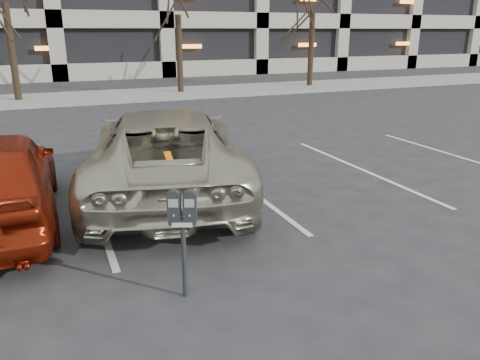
# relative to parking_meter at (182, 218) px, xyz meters

# --- Properties ---
(ground) EXTENTS (140.00, 140.00, 0.00)m
(ground) POSITION_rel_parking_meter_xyz_m (0.75, 1.14, -0.96)
(ground) COLOR #28282B
(ground) RESTS_ON ground
(sidewalk) EXTENTS (80.00, 4.00, 0.12)m
(sidewalk) POSITION_rel_parking_meter_xyz_m (0.75, 17.14, -0.90)
(sidewalk) COLOR gray
(sidewalk) RESTS_ON ground
(stall_lines) EXTENTS (16.90, 5.20, 0.00)m
(stall_lines) POSITION_rel_parking_meter_xyz_m (-0.65, 3.44, -0.95)
(stall_lines) COLOR silver
(stall_lines) RESTS_ON ground
(parking_meter) EXTENTS (0.34, 0.23, 1.25)m
(parking_meter) POSITION_rel_parking_meter_xyz_m (0.00, 0.00, 0.00)
(parking_meter) COLOR black
(parking_meter) RESTS_ON ground
(suv_silver) EXTENTS (3.81, 6.10, 1.58)m
(suv_silver) POSITION_rel_parking_meter_xyz_m (0.70, 3.58, -0.17)
(suv_silver) COLOR #BBB89F
(suv_silver) RESTS_ON ground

